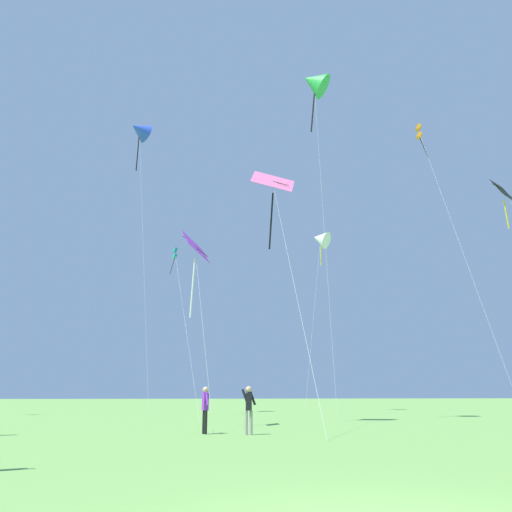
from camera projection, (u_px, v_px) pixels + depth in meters
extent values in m
cube|color=black|center=(502.00, 191.00, 37.22)|extent=(1.73, 2.01, 1.92)
cylinder|color=#3F382D|center=(502.00, 191.00, 37.22)|extent=(1.73, 0.14, 1.07)
cylinder|color=yellow|center=(506.00, 214.00, 36.85)|extent=(0.40, 0.35, 2.18)
cone|color=blue|center=(140.00, 130.00, 45.93)|extent=(2.56, 2.55, 2.12)
cylinder|color=black|center=(138.00, 154.00, 45.33)|extent=(0.20, 0.25, 3.32)
cylinder|color=silver|center=(143.00, 250.00, 39.20)|extent=(2.43, 7.47, 24.96)
cube|color=teal|center=(175.00, 250.00, 41.76)|extent=(0.40, 0.43, 0.39)
cube|color=teal|center=(175.00, 256.00, 41.62)|extent=(0.40, 0.43, 0.39)
cylinder|color=#3F382D|center=(175.00, 253.00, 41.69)|extent=(0.02, 0.02, 0.77)
cylinder|color=black|center=(172.00, 266.00, 41.20)|extent=(0.42, 0.40, 1.58)
cylinder|color=silver|center=(185.00, 324.00, 35.84)|extent=(1.76, 8.98, 12.88)
cone|color=green|center=(314.00, 82.00, 36.07)|extent=(2.87, 2.59, 2.48)
cylinder|color=black|center=(313.00, 112.00, 35.40)|extent=(0.45, 0.12, 3.27)
cylinder|color=silver|center=(324.00, 226.00, 30.79)|extent=(0.83, 4.31, 23.20)
cube|color=orange|center=(418.00, 128.00, 42.96)|extent=(0.69, 0.68, 0.58)
cube|color=orange|center=(419.00, 136.00, 42.75)|extent=(0.69, 0.68, 0.58)
cylinder|color=#3F382D|center=(419.00, 132.00, 42.86)|extent=(0.03, 0.03, 1.10)
cylinder|color=black|center=(424.00, 147.00, 42.30)|extent=(0.48, 0.46, 2.10)
cylinder|color=silver|center=(460.00, 244.00, 34.64)|extent=(1.64, 10.37, 23.29)
cube|color=pink|center=(273.00, 181.00, 30.75)|extent=(2.99, 1.52, 1.92)
cylinder|color=#3F382D|center=(273.00, 181.00, 30.75)|extent=(1.82, 0.84, 0.80)
cylinder|color=black|center=(271.00, 221.00, 30.18)|extent=(0.34, 0.43, 3.55)
cylinder|color=silver|center=(292.00, 273.00, 23.57)|extent=(0.72, 10.96, 14.07)
cone|color=white|center=(320.00, 239.00, 51.96)|extent=(2.77, 2.74, 2.26)
cylinder|color=yellow|center=(321.00, 256.00, 51.65)|extent=(0.21, 0.47, 2.06)
cylinder|color=silver|center=(313.00, 318.00, 47.14)|extent=(3.47, 4.59, 17.06)
cube|color=purple|center=(195.00, 246.00, 25.71)|extent=(1.61, 2.16, 1.69)
cylinder|color=#3F382D|center=(195.00, 246.00, 25.71)|extent=(1.38, 0.57, 0.91)
cylinder|color=silver|center=(193.00, 287.00, 25.11)|extent=(0.23, 0.10, 3.07)
cylinder|color=silver|center=(203.00, 329.00, 22.62)|extent=(0.74, 4.10, 8.75)
cylinder|color=black|center=(204.00, 422.00, 19.52)|extent=(0.12, 0.12, 0.88)
cylinder|color=black|center=(206.00, 422.00, 19.36)|extent=(0.12, 0.12, 0.88)
cube|color=purple|center=(205.00, 402.00, 19.65)|extent=(0.26, 0.28, 0.66)
cylinder|color=purple|center=(204.00, 397.00, 19.81)|extent=(0.18, 0.31, 0.62)
cylinder|color=purple|center=(207.00, 397.00, 19.58)|extent=(0.18, 0.31, 0.62)
sphere|color=tan|center=(206.00, 390.00, 19.77)|extent=(0.24, 0.24, 0.24)
cylinder|color=gray|center=(246.00, 423.00, 19.04)|extent=(0.12, 0.12, 0.89)
cylinder|color=gray|center=(251.00, 423.00, 19.06)|extent=(0.12, 0.12, 0.89)
cube|color=black|center=(249.00, 402.00, 19.26)|extent=(0.24, 0.22, 0.67)
cylinder|color=black|center=(245.00, 397.00, 19.29)|extent=(0.31, 0.11, 0.62)
cylinder|color=black|center=(252.00, 397.00, 19.32)|extent=(0.31, 0.11, 0.62)
sphere|color=tan|center=(249.00, 389.00, 19.39)|extent=(0.24, 0.24, 0.24)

